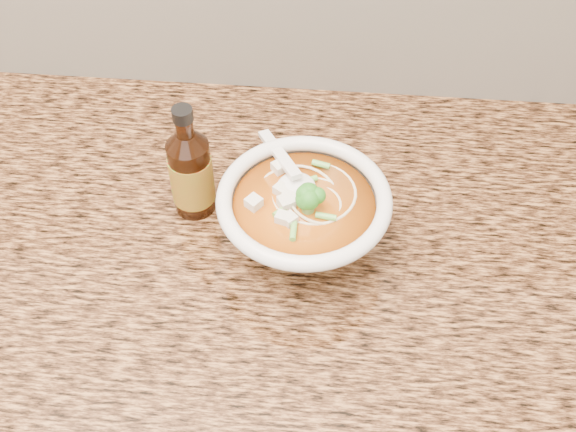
{
  "coord_description": "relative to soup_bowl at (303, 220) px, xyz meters",
  "views": [
    {
      "loc": [
        0.39,
        1.07,
        1.65
      ],
      "look_at": [
        0.33,
        1.66,
        0.96
      ],
      "focal_mm": 45.0,
      "sensor_mm": 36.0,
      "label": 1
    }
  ],
  "objects": [
    {
      "name": "cabinet",
      "position": [
        -0.35,
        0.01,
        -0.52
      ],
      "size": [
        4.0,
        0.65,
        0.86
      ],
      "primitive_type": "cube",
      "color": "#321F0F",
      "rests_on": "ground"
    },
    {
      "name": "hot_sauce_bottle",
      "position": [
        -0.15,
        0.06,
        0.02
      ],
      "size": [
        0.06,
        0.06,
        0.18
      ],
      "rotation": [
        0.0,
        0.0,
        0.0
      ],
      "color": "black",
      "rests_on": "counter_slab"
    },
    {
      "name": "soup_bowl",
      "position": [
        0.0,
        0.0,
        0.0
      ],
      "size": [
        0.22,
        0.24,
        0.12
      ],
      "rotation": [
        0.0,
        0.0,
        0.43
      ],
      "color": "white",
      "rests_on": "counter_slab"
    },
    {
      "name": "counter_slab",
      "position": [
        -0.35,
        0.01,
        -0.07
      ],
      "size": [
        4.0,
        0.68,
        0.04
      ],
      "primitive_type": "cube",
      "color": "#A16C3B",
      "rests_on": "cabinet"
    }
  ]
}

